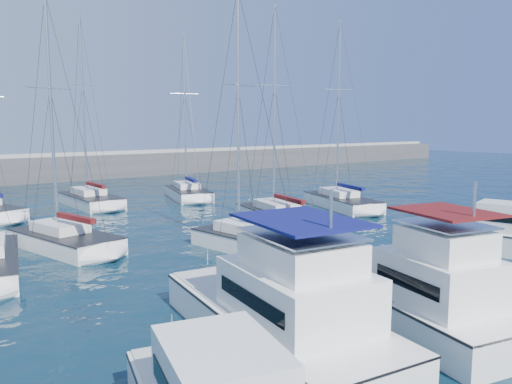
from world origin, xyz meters
TOP-DOWN VIEW (x-y plane):
  - ground at (0.00, 0.00)m, footprint 220.00×220.00m
  - breakwater at (0.00, 52.00)m, footprint 160.00×6.00m
  - motor_yacht_port_inner at (-5.67, -2.92)m, footprint 5.19×10.40m
  - motor_yacht_stbd_inner at (-1.01, -4.84)m, footprint 4.85×8.22m
  - motor_yacht_stbd_outer at (11.50, -1.03)m, footprint 3.95×7.25m
  - sailboat_mid_b at (-7.33, 14.14)m, footprint 4.76×7.99m
  - sailboat_mid_c at (0.89, 7.99)m, footprint 3.88×6.77m
  - sailboat_mid_d at (7.16, 12.58)m, footprint 4.81×8.98m
  - sailboat_mid_e at (15.83, 14.68)m, footprint 5.39×9.06m
  - sailboat_back_b at (-0.85, 28.58)m, footprint 3.31×8.09m
  - sailboat_back_c at (8.09, 27.28)m, footprint 5.03×8.07m

SIDE VIEW (x-z plane):
  - ground at x=0.00m, z-range 0.00..0.00m
  - sailboat_mid_b at x=-7.33m, z-range -6.66..7.71m
  - sailboat_mid_d at x=7.16m, z-range -7.28..8.33m
  - sailboat_mid_e at x=15.83m, z-range -7.45..8.51m
  - sailboat_back_c at x=8.09m, z-range -7.43..8.52m
  - sailboat_back_b at x=-0.85m, z-range -7.85..8.94m
  - sailboat_mid_c at x=0.89m, z-range -6.79..7.89m
  - motor_yacht_stbd_outer at x=11.50m, z-range -0.66..2.54m
  - breakwater at x=0.00m, z-range -1.17..3.28m
  - motor_yacht_port_inner at x=-5.67m, z-range -1.21..3.48m
  - motor_yacht_stbd_inner at x=-1.01m, z-range -1.21..3.48m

